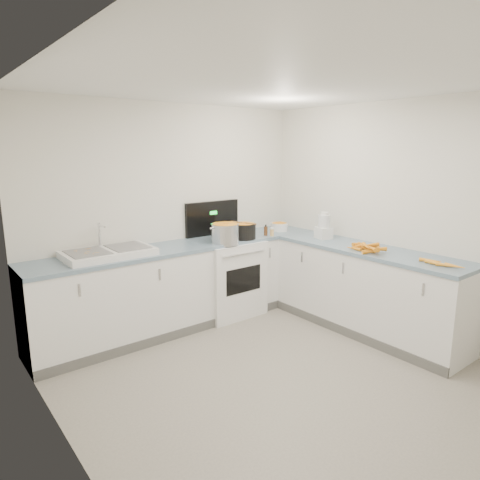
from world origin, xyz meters
TOP-DOWN VIEW (x-y plane):
  - floor at (0.00, 0.00)m, footprint 3.50×4.00m
  - ceiling at (0.00, 0.00)m, footprint 3.50×4.00m
  - wall_back at (0.00, 2.00)m, footprint 3.50×0.00m
  - wall_left at (-1.75, 0.00)m, footprint 0.00×4.00m
  - wall_right at (1.75, 0.00)m, footprint 0.00×4.00m
  - counter_back at (0.00, 1.70)m, footprint 3.50×0.62m
  - counter_right at (1.45, 0.30)m, footprint 0.62×2.20m
  - stove at (0.55, 1.69)m, footprint 0.76×0.65m
  - sink at (-0.90, 1.70)m, footprint 0.86×0.52m
  - steel_pot at (0.41, 1.51)m, footprint 0.36×0.36m
  - black_pot at (0.70, 1.54)m, footprint 0.33×0.33m
  - wooden_spoon at (0.70, 1.54)m, footprint 0.13×0.33m
  - mixing_bowl at (1.39, 1.65)m, footprint 0.23×0.23m
  - extract_bottle at (1.04, 1.52)m, footprint 0.04×0.04m
  - spice_jar at (1.08, 1.45)m, footprint 0.05×0.05m
  - food_processor at (1.46, 0.96)m, footprint 0.20×0.23m
  - carrot_pile at (1.33, 0.25)m, footprint 0.38×0.43m
  - peeled_carrots at (1.37, -0.53)m, footprint 0.15×0.42m
  - peelings at (-1.10, 1.72)m, footprint 0.18×0.28m

SIDE VIEW (x-z plane):
  - floor at x=0.00m, z-range 0.00..0.00m
  - counter_back at x=0.00m, z-range 0.00..0.94m
  - counter_right at x=1.45m, z-range 0.00..0.94m
  - stove at x=0.55m, z-range -0.21..1.15m
  - peeled_carrots at x=1.37m, z-range 0.94..0.98m
  - carrot_pile at x=1.33m, z-range 0.93..1.02m
  - sink at x=-0.90m, z-range 0.82..1.13m
  - spice_jar at x=1.08m, z-range 0.94..1.03m
  - mixing_bowl at x=1.39m, z-range 0.94..1.04m
  - extract_bottle at x=1.04m, z-range 0.94..1.05m
  - peelings at x=-1.10m, z-range 1.01..1.02m
  - black_pot at x=0.70m, z-range 0.92..1.12m
  - steel_pot at x=0.41m, z-range 0.92..1.16m
  - food_processor at x=1.46m, z-range 0.92..1.24m
  - wooden_spoon at x=0.70m, z-range 1.13..1.14m
  - wall_back at x=0.00m, z-range 0.00..2.50m
  - wall_left at x=-1.75m, z-range 0.00..2.50m
  - wall_right at x=1.75m, z-range 0.00..2.50m
  - ceiling at x=0.00m, z-range 2.50..2.50m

